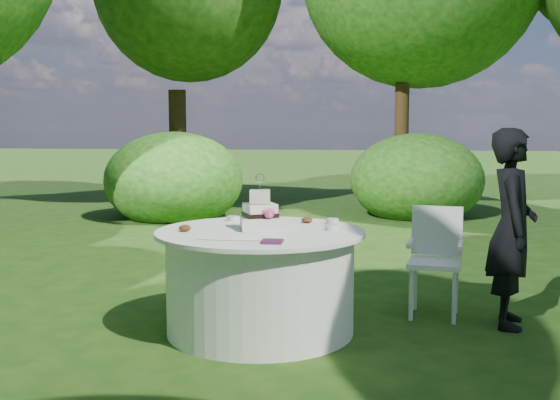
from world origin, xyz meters
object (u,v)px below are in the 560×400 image
object	(u,v)px
guest	(512,228)
cake	(260,215)
napkins	(272,241)
chair	(436,252)
table	(260,280)

from	to	relation	value
guest	cake	distance (m)	1.93
napkins	guest	distance (m)	1.95
cake	chair	bearing A→B (deg)	23.75
napkins	chair	size ratio (longest dim) A/B	0.16
napkins	cake	world-z (taller)	cake
chair	cake	bearing A→B (deg)	-156.25
napkins	table	size ratio (longest dim) A/B	0.09
napkins	table	world-z (taller)	napkins
napkins	table	xyz separation A→B (m)	(-0.17, 0.51, -0.39)
guest	cake	world-z (taller)	guest
guest	napkins	bearing A→B (deg)	125.42
napkins	table	bearing A→B (deg)	107.90
guest	chair	bearing A→B (deg)	73.66
napkins	cake	distance (m)	0.58
table	chair	distance (m)	1.50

